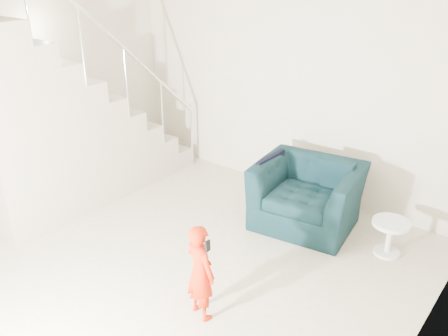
{
  "coord_description": "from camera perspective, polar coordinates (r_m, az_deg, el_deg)",
  "views": [
    {
      "loc": [
        3.12,
        -2.61,
        3.01
      ],
      "look_at": [
        0.15,
        1.2,
        0.85
      ],
      "focal_mm": 38.0,
      "sensor_mm": 36.0,
      "label": 1
    }
  ],
  "objects": [
    {
      "name": "floor",
      "position": [
        5.06,
        -9.99,
        -12.84
      ],
      "size": [
        5.5,
        5.5,
        0.0
      ],
      "primitive_type": "plane",
      "color": "tan",
      "rests_on": "ground"
    },
    {
      "name": "back_wall",
      "position": [
        6.42,
        7.57,
        8.91
      ],
      "size": [
        5.0,
        0.0,
        5.0
      ],
      "primitive_type": "plane",
      "rotation": [
        1.57,
        0.0,
        0.0
      ],
      "color": "beige",
      "rests_on": "floor"
    },
    {
      "name": "right_wall",
      "position": [
        3.16,
        21.0,
        -9.52
      ],
      "size": [
        0.0,
        5.5,
        5.5
      ],
      "primitive_type": "plane",
      "rotation": [
        1.57,
        0.0,
        -1.57
      ],
      "color": "beige",
      "rests_on": "floor"
    },
    {
      "name": "armchair",
      "position": [
        5.79,
        9.96,
        -3.22
      ],
      "size": [
        1.33,
        1.2,
        0.78
      ],
      "primitive_type": "imported",
      "rotation": [
        0.0,
        0.0,
        0.14
      ],
      "color": "black",
      "rests_on": "floor"
    },
    {
      "name": "toddler",
      "position": [
        4.28,
        -2.87,
        -12.37
      ],
      "size": [
        0.39,
        0.3,
        0.94
      ],
      "primitive_type": "imported",
      "rotation": [
        0.0,
        0.0,
        2.9
      ],
      "color": "#A72605",
      "rests_on": "floor"
    },
    {
      "name": "side_table",
      "position": [
        5.5,
        19.33,
        -7.3
      ],
      "size": [
        0.41,
        0.41,
        0.41
      ],
      "color": "silver",
      "rests_on": "floor"
    },
    {
      "name": "staircase",
      "position": [
        6.36,
        -19.26,
        3.79
      ],
      "size": [
        1.02,
        3.03,
        3.62
      ],
      "color": "#ADA089",
      "rests_on": "floor"
    },
    {
      "name": "cushion",
      "position": [
        5.82,
        13.53,
        -0.79
      ],
      "size": [
        0.42,
        0.2,
        0.42
      ],
      "primitive_type": "cube",
      "rotation": [
        0.21,
        0.0,
        0.0
      ],
      "color": "black",
      "rests_on": "armchair"
    },
    {
      "name": "throw",
      "position": [
        5.9,
        5.54,
        -1.32
      ],
      "size": [
        0.06,
        0.56,
        0.63
      ],
      "primitive_type": "cube",
      "color": "black",
      "rests_on": "armchair"
    },
    {
      "name": "phone",
      "position": [
        3.99,
        -1.98,
        -9.35
      ],
      "size": [
        0.02,
        0.05,
        0.1
      ],
      "primitive_type": "cube",
      "rotation": [
        0.0,
        0.0,
        -0.04
      ],
      "color": "black",
      "rests_on": "toddler"
    }
  ]
}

